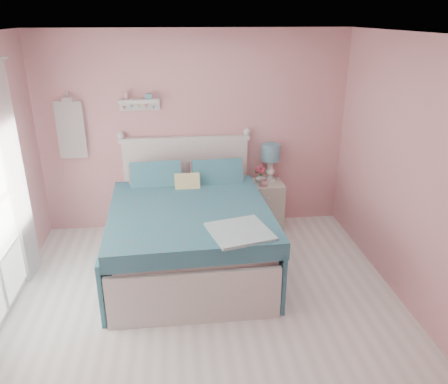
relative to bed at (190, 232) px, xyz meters
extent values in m
plane|color=silver|center=(0.13, -1.15, -0.42)|extent=(4.50, 4.50, 0.00)
plane|color=pink|center=(0.13, 1.10, 0.88)|extent=(4.00, 0.00, 4.00)
plane|color=pink|center=(2.13, -1.15, 0.88)|extent=(0.00, 4.50, 4.50)
plane|color=white|center=(0.13, -1.15, 2.18)|extent=(4.50, 4.50, 0.00)
cube|color=silver|center=(0.00, -0.03, -0.19)|extent=(1.68, 2.17, 0.46)
cube|color=silver|center=(0.00, -0.03, 0.12)|extent=(1.61, 2.11, 0.16)
cube|color=silver|center=(0.00, 1.04, 0.19)|extent=(1.64, 0.07, 1.21)
cube|color=silver|center=(0.00, 1.04, 0.82)|extent=(1.70, 0.09, 0.06)
cube|color=silver|center=(0.00, -1.08, -0.14)|extent=(1.64, 0.06, 0.56)
cube|color=teal|center=(0.00, -0.18, 0.29)|extent=(1.79, 1.91, 0.18)
cube|color=#C68089|center=(-0.38, 0.72, 0.40)|extent=(0.69, 0.30, 0.43)
cube|color=#C68089|center=(0.38, 0.72, 0.40)|extent=(0.69, 0.30, 0.43)
cube|color=#CCBC59|center=(0.00, 0.44, 0.40)|extent=(0.31, 0.23, 0.31)
cube|color=beige|center=(1.06, 0.85, -0.09)|extent=(0.46, 0.43, 0.66)
cube|color=silver|center=(1.06, 0.65, 0.11)|extent=(0.40, 0.02, 0.16)
sphere|color=white|center=(1.06, 0.63, 0.11)|extent=(0.03, 0.03, 0.03)
cylinder|color=white|center=(1.13, 0.97, 0.25)|extent=(0.16, 0.16, 0.02)
cylinder|color=white|center=(1.13, 0.97, 0.39)|extent=(0.08, 0.08, 0.27)
cylinder|color=#669BAB|center=(1.13, 0.97, 0.62)|extent=(0.25, 0.25, 0.22)
imported|color=silver|center=(0.98, 0.87, 0.31)|extent=(0.14, 0.14, 0.14)
imported|color=pink|center=(1.00, 0.74, 0.28)|extent=(0.12, 0.12, 0.08)
sphere|color=#BF4156|center=(0.98, 0.87, 0.46)|extent=(0.06, 0.06, 0.06)
sphere|color=#BF4156|center=(1.02, 0.89, 0.42)|extent=(0.06, 0.06, 0.06)
sphere|color=#BF4156|center=(0.94, 0.88, 0.43)|extent=(0.06, 0.06, 0.06)
sphere|color=#BF4156|center=(1.00, 0.84, 0.40)|extent=(0.06, 0.06, 0.06)
sphere|color=#BF4156|center=(0.95, 0.85, 0.41)|extent=(0.06, 0.06, 0.06)
cube|color=silver|center=(-0.55, 1.02, 1.33)|extent=(0.50, 0.14, 0.04)
cube|color=silver|center=(-0.55, 1.08, 1.26)|extent=(0.50, 0.03, 0.12)
cylinder|color=#D18C99|center=(-0.70, 1.02, 1.40)|extent=(0.06, 0.06, 0.10)
cube|color=#669BAB|center=(-0.43, 1.02, 1.38)|extent=(0.08, 0.06, 0.07)
cube|color=white|center=(-1.42, 1.03, 0.98)|extent=(0.34, 0.03, 0.72)
cube|color=silver|center=(-1.84, -0.75, -0.39)|extent=(0.04, 1.32, 0.06)
cube|color=silver|center=(-1.84, -0.12, 0.63)|extent=(0.04, 0.06, 2.10)
cube|color=white|center=(-1.79, -0.01, 0.76)|extent=(0.04, 0.40, 2.32)
camera|label=1|loc=(-0.10, -4.50, 2.33)|focal=35.00mm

